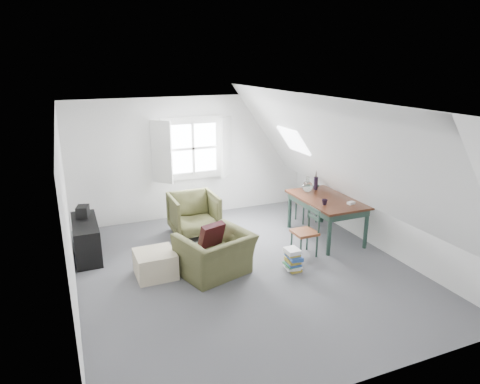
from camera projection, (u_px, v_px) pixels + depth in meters
name	position (u px, v px, depth m)	size (l,w,h in m)	color
floor	(244.00, 269.00, 6.81)	(5.50, 5.50, 0.00)	#515256
ceiling	(245.00, 111.00, 6.07)	(5.50, 5.50, 0.00)	white
wall_back	(193.00, 158.00, 8.86)	(5.00, 5.00, 0.00)	white
wall_front	(359.00, 276.00, 4.01)	(5.00, 5.00, 0.00)	white
wall_left	(67.00, 217.00, 5.52)	(5.50, 5.50, 0.00)	white
wall_right	(378.00, 178.00, 7.35)	(5.50, 5.50, 0.00)	white
slope_left	(138.00, 171.00, 5.72)	(5.50, 5.50, 0.00)	white
slope_right	(334.00, 152.00, 6.85)	(5.50, 5.50, 0.00)	white
dormer_window	(193.00, 149.00, 8.74)	(1.71, 0.35, 1.30)	white
skylight	(294.00, 140.00, 8.00)	(0.55, 0.75, 0.04)	white
armchair_near	(215.00, 274.00, 6.66)	(1.03, 0.90, 0.67)	#454627
armchair_far	(195.00, 234.00, 8.20)	(0.85, 0.87, 0.79)	#454627
throw_pillow	(212.00, 235.00, 6.62)	(0.40, 0.11, 0.40)	#330E12
ottoman	(155.00, 264.00, 6.56)	(0.59, 0.59, 0.39)	#BFB191
dining_table	(327.00, 203.00, 7.85)	(0.92, 1.54, 0.77)	#35170D
demijohn	(307.00, 186.00, 8.13)	(0.21, 0.21, 0.30)	silver
vase_twigs	(316.00, 183.00, 8.30)	(0.08, 0.09, 0.63)	black
cup	(324.00, 205.00, 7.46)	(0.10, 0.10, 0.10)	black
paper_box	(351.00, 203.00, 7.49)	(0.13, 0.08, 0.04)	white
dining_chair_far	(307.00, 202.00, 8.70)	(0.38, 0.38, 0.80)	brown
dining_chair_near	(306.00, 231.00, 7.20)	(0.38, 0.38, 0.82)	brown
media_shelf	(87.00, 241.00, 7.18)	(0.40, 1.20, 0.61)	black
electronics_box	(83.00, 212.00, 7.31)	(0.19, 0.26, 0.21)	black
magazine_stack	(293.00, 260.00, 6.73)	(0.27, 0.32, 0.36)	#B29933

